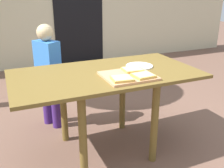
# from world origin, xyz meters

# --- Properties ---
(ground_plane) EXTENTS (16.00, 16.00, 0.00)m
(ground_plane) POSITION_xyz_m (0.00, 0.00, 0.00)
(ground_plane) COLOR brown
(house_door) EXTENTS (0.90, 0.02, 2.00)m
(house_door) POSITION_xyz_m (0.62, 2.82, 1.00)
(house_door) COLOR black
(house_door) RESTS_ON ground
(dining_table) EXTENTS (1.47, 0.78, 0.71)m
(dining_table) POSITION_xyz_m (0.00, 0.00, 0.61)
(dining_table) COLOR brown
(dining_table) RESTS_ON ground
(cutting_board) EXTENTS (0.37, 0.34, 0.02)m
(cutting_board) POSITION_xyz_m (0.11, -0.17, 0.72)
(cutting_board) COLOR tan
(cutting_board) RESTS_ON dining_table
(pizza_slice_far_right) EXTENTS (0.16, 0.15, 0.02)m
(pizza_slice_far_right) POSITION_xyz_m (0.19, -0.10, 0.74)
(pizza_slice_far_right) COLOR gold
(pizza_slice_far_right) RESTS_ON cutting_board
(pizza_slice_near_right) EXTENTS (0.15, 0.14, 0.02)m
(pizza_slice_near_right) POSITION_xyz_m (0.19, -0.26, 0.74)
(pizza_slice_near_right) COLOR gold
(pizza_slice_near_right) RESTS_ON cutting_board
(pizza_slice_near_left) EXTENTS (0.16, 0.15, 0.02)m
(pizza_slice_near_left) POSITION_xyz_m (0.02, -0.26, 0.74)
(pizza_slice_near_left) COLOR gold
(pizza_slice_near_left) RESTS_ON cutting_board
(plate_white_right) EXTENTS (0.23, 0.23, 0.01)m
(plate_white_right) POSITION_xyz_m (0.32, 0.04, 0.72)
(plate_white_right) COLOR white
(plate_white_right) RESTS_ON dining_table
(child_left) EXTENTS (0.24, 0.28, 1.03)m
(child_left) POSITION_xyz_m (-0.34, 0.63, 0.58)
(child_left) COLOR #3D206A
(child_left) RESTS_ON ground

